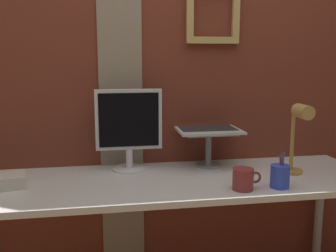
{
  "coord_description": "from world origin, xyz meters",
  "views": [
    {
      "loc": [
        -0.31,
        -1.77,
        1.35
      ],
      "look_at": [
        0.02,
        0.17,
        1.01
      ],
      "focal_mm": 41.68,
      "sensor_mm": 36.0,
      "label": 1
    }
  ],
  "objects": [
    {
      "name": "pen_cup",
      "position": [
        0.49,
        -0.14,
        0.81
      ],
      "size": [
        0.09,
        0.09,
        0.17
      ],
      "color": "blue",
      "rests_on": "desk"
    },
    {
      "name": "coffee_mug",
      "position": [
        0.31,
        -0.14,
        0.81
      ],
      "size": [
        0.14,
        0.1,
        0.1
      ],
      "color": "maroon",
      "rests_on": "desk"
    },
    {
      "name": "paper_clutter_stack",
      "position": [
        -0.78,
        0.07,
        0.78
      ],
      "size": [
        0.22,
        0.18,
        0.06
      ],
      "primitive_type": "cube",
      "rotation": [
        0.0,
        0.0,
        0.21
      ],
      "color": "silver",
      "rests_on": "desk"
    },
    {
      "name": "monitor",
      "position": [
        -0.18,
        0.26,
        1.0
      ],
      "size": [
        0.35,
        0.18,
        0.43
      ],
      "color": "white",
      "rests_on": "desk"
    },
    {
      "name": "desk",
      "position": [
        0.02,
        0.07,
        0.68
      ],
      "size": [
        2.07,
        0.63,
        0.76
      ],
      "color": "white",
      "rests_on": "ground_plane"
    },
    {
      "name": "desk_lamp",
      "position": [
        0.65,
        0.02,
        0.99
      ],
      "size": [
        0.12,
        0.2,
        0.37
      ],
      "color": "tan",
      "rests_on": "desk"
    },
    {
      "name": "brick_wall_back",
      "position": [
        -0.0,
        0.44,
        1.19
      ],
      "size": [
        3.32,
        0.15,
        2.38
      ],
      "color": "brown",
      "rests_on": "ground_plane"
    },
    {
      "name": "laptop",
      "position": [
        0.26,
        0.33,
        1.0
      ],
      "size": [
        0.34,
        0.29,
        0.21
      ],
      "color": "silver",
      "rests_on": "laptop_stand"
    },
    {
      "name": "laptop_stand",
      "position": [
        0.26,
        0.26,
        0.89
      ],
      "size": [
        0.28,
        0.22,
        0.2
      ],
      "color": "gray",
      "rests_on": "desk"
    }
  ]
}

